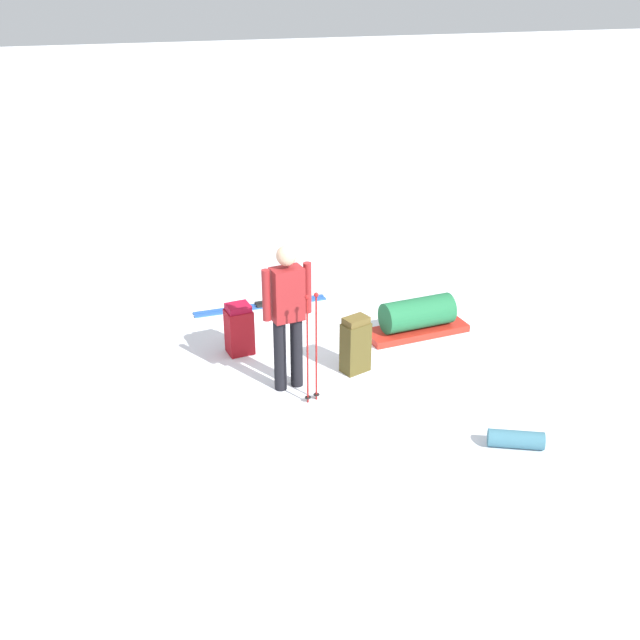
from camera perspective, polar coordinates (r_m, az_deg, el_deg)
The scene contains 8 objects.
ground_plane at distance 8.94m, azimuth 0.00°, elevation -4.05°, with size 80.00×80.00×0.00m, color white.
skier_standing at distance 8.25m, azimuth -2.46°, elevation 0.71°, with size 0.56×0.27×1.70m.
ski_pair_near at distance 10.67m, azimuth -4.47°, elevation 1.08°, with size 1.90×0.25×0.05m.
backpack_large_dark at distance 8.85m, azimuth 2.68°, elevation -1.89°, with size 0.37×0.30×0.70m.
backpack_bright at distance 9.32m, azimuth -6.09°, elevation -0.70°, with size 0.34×0.31×0.65m.
ski_poles_planted_near at distance 8.07m, azimuth -0.61°, elevation -1.74°, with size 0.18×0.10×1.29m.
gear_sled at distance 9.86m, azimuth 7.30°, elevation 0.16°, with size 1.38×0.58×0.49m.
sleeping_mat_rolled at distance 7.88m, azimuth 14.49°, elevation -8.66°, with size 0.18×0.18×0.55m, color #3A6E83.
Camera 1 is at (2.25, 7.44, 4.41)m, focal length 42.63 mm.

